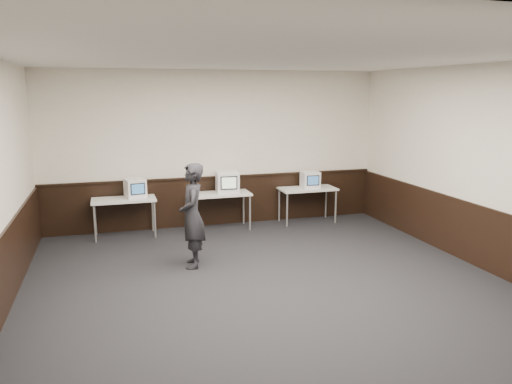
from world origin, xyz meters
TOP-DOWN VIEW (x-y plane):
  - floor at (0.00, 0.00)m, footprint 8.00×8.00m
  - ceiling at (0.00, 0.00)m, footprint 8.00×8.00m
  - back_wall at (0.00, 4.00)m, footprint 7.00×0.00m
  - right_wall at (3.50, 0.00)m, footprint 0.00×8.00m
  - wainscot_back at (0.00, 3.98)m, footprint 6.98×0.04m
  - wainscot_right at (3.48, 0.00)m, footprint 0.04×7.98m
  - wainscot_rail at (0.00, 3.96)m, footprint 6.98×0.06m
  - desk_left at (-1.90, 3.60)m, footprint 1.20×0.60m
  - desk_center at (0.00, 3.60)m, footprint 1.20×0.60m
  - desk_right at (1.90, 3.60)m, footprint 1.20×0.60m
  - emac_left at (-1.67, 3.64)m, footprint 0.44×0.45m
  - emac_center at (0.14, 3.59)m, footprint 0.48×0.51m
  - emac_right at (1.95, 3.58)m, footprint 0.38×0.41m
  - person at (-0.91, 1.55)m, footprint 0.48×0.66m

SIDE VIEW (x-z plane):
  - floor at x=0.00m, z-range 0.00..0.00m
  - wainscot_back at x=0.00m, z-range 0.00..1.00m
  - wainscot_right at x=3.48m, z-range 0.00..1.00m
  - desk_left at x=-1.90m, z-range 0.30..1.05m
  - desk_center at x=0.00m, z-range 0.30..1.05m
  - desk_right at x=1.90m, z-range 0.30..1.05m
  - person at x=-0.91m, z-range 0.00..1.68m
  - emac_right at x=1.95m, z-range 0.75..1.11m
  - emac_left at x=-1.67m, z-range 0.75..1.12m
  - emac_center at x=0.14m, z-range 0.75..1.19m
  - wainscot_rail at x=0.00m, z-range 1.00..1.04m
  - back_wall at x=0.00m, z-range -1.90..5.10m
  - right_wall at x=3.50m, z-range -2.40..5.60m
  - ceiling at x=0.00m, z-range 3.20..3.20m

